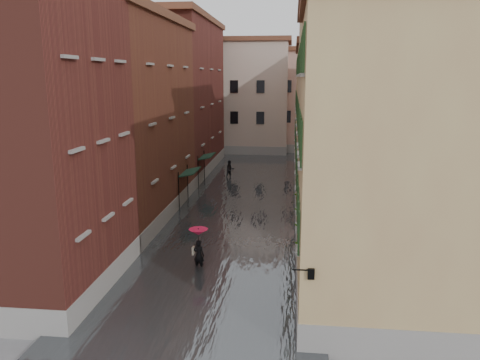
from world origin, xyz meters
The scene contains 16 objects.
ground centered at (0.00, 0.00, 0.00)m, with size 120.00×120.00×0.00m, color #5B5B5D.
floodwater centered at (0.00, 13.00, 0.10)m, with size 10.00×60.00×0.20m, color #4A4E52.
building_left_near centered at (-7.00, -2.00, 6.50)m, with size 6.00×8.00×13.00m, color maroon.
building_left_mid centered at (-7.00, 9.00, 6.25)m, with size 6.00×14.00×12.50m, color #582C1B.
building_left_far centered at (-7.00, 24.00, 7.00)m, with size 6.00×16.00×14.00m, color maroon.
building_right_near centered at (7.00, -2.00, 5.75)m, with size 6.00×8.00×11.50m, color tan.
building_right_mid centered at (7.00, 9.00, 6.50)m, with size 6.00×14.00×13.00m, color tan.
building_right_far centered at (7.00, 24.00, 5.75)m, with size 6.00×16.00×11.50m, color tan.
building_end_cream centered at (-3.00, 38.00, 6.50)m, with size 12.00×9.00×13.00m, color #B19F8C.
building_end_pink centered at (6.00, 40.00, 6.00)m, with size 10.00×9.00×12.00m, color tan.
awning_near centered at (-3.49, 11.64, 2.46)m, with size 1.09×2.81×2.80m.
awning_far centered at (-3.49, 18.30, 2.46)m, with size 1.09×2.81×2.80m.
wall_lantern centered at (4.33, -6.00, 3.01)m, with size 0.71×0.22×0.35m.
window_planters centered at (4.12, -0.79, 3.51)m, with size 0.59×7.88×0.84m.
pedestrian_main centered at (-0.67, 0.70, 1.28)m, with size 0.95×0.95×2.06m.
pedestrian_far centered at (-1.87, 21.12, 0.86)m, with size 0.83×0.65×1.72m, color black.
Camera 1 is at (3.64, -20.05, 9.13)m, focal length 35.00 mm.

